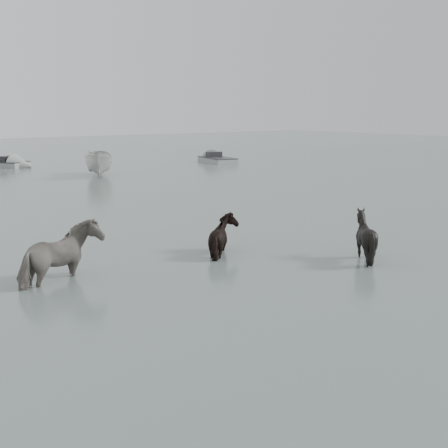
{
  "coord_description": "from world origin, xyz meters",
  "views": [
    {
      "loc": [
        -7.86,
        -9.45,
        3.73
      ],
      "look_at": [
        0.31,
        1.24,
        1.0
      ],
      "focal_mm": 45.0,
      "sensor_mm": 36.0,
      "label": 1
    }
  ],
  "objects": [
    {
      "name": "ground",
      "position": [
        0.0,
        0.0,
        0.0
      ],
      "size": [
        140.0,
        140.0,
        0.0
      ],
      "primitive_type": "plane",
      "color": "#4D5B56",
      "rests_on": "ground"
    },
    {
      "name": "pony_pinto",
      "position": [
        -3.44,
        2.31,
        0.85
      ],
      "size": [
        2.22,
        1.62,
        1.7
      ],
      "primitive_type": "imported",
      "rotation": [
        0.0,
        0.0,
        1.96
      ],
      "color": "black",
      "rests_on": "ground"
    },
    {
      "name": "pony_dark",
      "position": [
        0.95,
        2.0,
        0.7
      ],
      "size": [
        1.55,
        1.68,
        1.4
      ],
      "primitive_type": "imported",
      "rotation": [
        0.0,
        0.0,
        1.26
      ],
      "color": "black",
      "rests_on": "ground"
    },
    {
      "name": "pony_black",
      "position": [
        3.43,
        -0.58,
        0.73
      ],
      "size": [
        1.49,
        1.37,
        1.46
      ],
      "primitive_type": "imported",
      "rotation": [
        0.0,
        0.0,
        1.73
      ],
      "color": "black",
      "rests_on": "ground"
    },
    {
      "name": "boat_small",
      "position": [
        6.2,
        20.87,
        0.79
      ],
      "size": [
        3.26,
        4.36,
        1.59
      ],
      "primitive_type": "imported",
      "rotation": [
        0.0,
        0.0,
        -0.48
      ],
      "color": "#B0B1AC",
      "rests_on": "ground"
    },
    {
      "name": "skiff_port",
      "position": [
        16.61,
        23.35,
        0.38
      ],
      "size": [
        2.46,
        4.99,
        0.75
      ],
      "primitive_type": null,
      "rotation": [
        0.0,
        0.0,
        1.38
      ],
      "color": "#949693",
      "rests_on": "ground"
    },
    {
      "name": "skiff_mid",
      "position": [
        3.16,
        29.82,
        0.38
      ],
      "size": [
        4.11,
        5.3,
        0.75
      ],
      "primitive_type": null,
      "rotation": [
        0.0,
        0.0,
        -1.02
      ],
      "color": "gray",
      "rests_on": "ground"
    }
  ]
}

